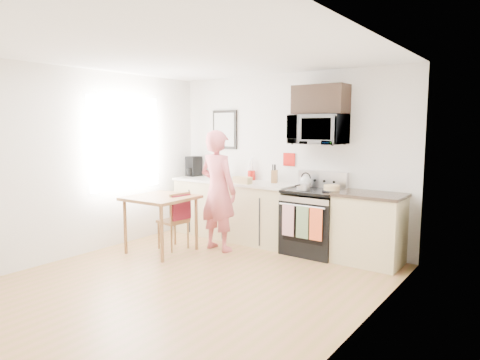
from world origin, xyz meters
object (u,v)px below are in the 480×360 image
Objects in this scene: person at (218,191)px; chair at (178,213)px; microwave at (318,130)px; range at (313,223)px; cake at (332,188)px; dining_table at (161,203)px.

chair is at bearing 44.40° from person.
person is at bearing -147.76° from microwave.
range is 4.43× the size of cake.
microwave reaches higher than chair.
cake is at bearing -25.19° from microwave.
dining_table is 2.42m from cake.
dining_table is 3.31× the size of cake.
dining_table is at bearing -143.75° from microwave.
microwave is at bearing 41.16° from chair.
cake is at bearing 34.12° from chair.
person is (-1.21, -0.66, 0.44)m from range.
microwave is 0.43× the size of person.
range is 2.20m from dining_table.
microwave is 2.34m from chair.
cake is (1.49, 0.63, 0.09)m from person.
chair is at bearing 51.27° from dining_table.
person is (-1.21, -0.76, -0.88)m from microwave.
person is at bearing -151.45° from range.
cake is at bearing -5.54° from range.
chair is (-1.65, -1.03, 0.11)m from range.
range is 1.34× the size of dining_table.
chair is (0.15, 0.19, -0.17)m from dining_table.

